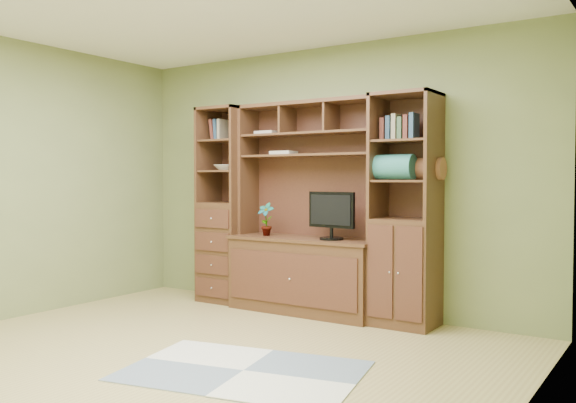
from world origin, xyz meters
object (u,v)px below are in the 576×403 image
Objects in this scene: left_tower at (226,205)px; right_tower at (405,210)px; monitor at (332,207)px; center_hutch at (304,207)px.

left_tower is 1.00× the size of right_tower.
center_hutch is at bearing -179.57° from monitor.
right_tower is 0.71m from monitor.
left_tower and right_tower have the same top height.
left_tower is 1.33m from monitor.
right_tower is (2.02, 0.00, 0.00)m from left_tower.
center_hutch is 0.33m from monitor.
monitor is at bearing -173.90° from right_tower.
monitor is at bearing -6.17° from center_hutch.
left_tower is (-1.00, 0.04, 0.00)m from center_hutch.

